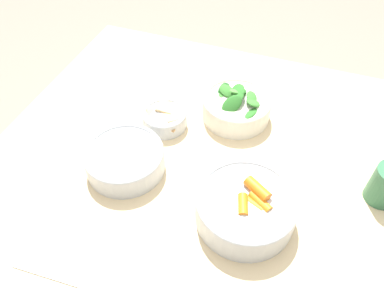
{
  "coord_description": "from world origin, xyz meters",
  "views": [
    {
      "loc": [
        -0.15,
        0.55,
        1.41
      ],
      "look_at": [
        0.05,
        0.0,
        0.78
      ],
      "focal_mm": 35.0,
      "sensor_mm": 36.0,
      "label": 1
    }
  ],
  "objects_px": {
    "bowl_carrots": "(246,207)",
    "ruler": "(98,285)",
    "bowl_greens": "(236,106)",
    "bowl_cookies": "(165,118)",
    "bowl_beans_hotdog": "(125,160)"
  },
  "relations": [
    {
      "from": "bowl_cookies",
      "to": "ruler",
      "type": "height_order",
      "value": "bowl_cookies"
    },
    {
      "from": "bowl_greens",
      "to": "ruler",
      "type": "height_order",
      "value": "bowl_greens"
    },
    {
      "from": "ruler",
      "to": "bowl_beans_hotdog",
      "type": "bearing_deg",
      "value": -74.05
    },
    {
      "from": "bowl_beans_hotdog",
      "to": "bowl_cookies",
      "type": "distance_m",
      "value": 0.16
    },
    {
      "from": "bowl_greens",
      "to": "bowl_cookies",
      "type": "xyz_separation_m",
      "value": [
        0.16,
        0.09,
        -0.01
      ]
    },
    {
      "from": "bowl_cookies",
      "to": "ruler",
      "type": "relative_size",
      "value": 0.33
    },
    {
      "from": "bowl_greens",
      "to": "ruler",
      "type": "relative_size",
      "value": 0.51
    },
    {
      "from": "bowl_carrots",
      "to": "bowl_greens",
      "type": "bearing_deg",
      "value": -71.27
    },
    {
      "from": "bowl_carrots",
      "to": "ruler",
      "type": "relative_size",
      "value": 0.59
    },
    {
      "from": "bowl_carrots",
      "to": "ruler",
      "type": "height_order",
      "value": "bowl_carrots"
    },
    {
      "from": "bowl_greens",
      "to": "bowl_carrots",
      "type": "bearing_deg",
      "value": 108.73
    },
    {
      "from": "bowl_carrots",
      "to": "bowl_beans_hotdog",
      "type": "height_order",
      "value": "bowl_carrots"
    },
    {
      "from": "bowl_carrots",
      "to": "bowl_beans_hotdog",
      "type": "distance_m",
      "value": 0.29
    },
    {
      "from": "bowl_carrots",
      "to": "bowl_beans_hotdog",
      "type": "relative_size",
      "value": 1.13
    },
    {
      "from": "bowl_greens",
      "to": "bowl_cookies",
      "type": "bearing_deg",
      "value": 29.8
    }
  ]
}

